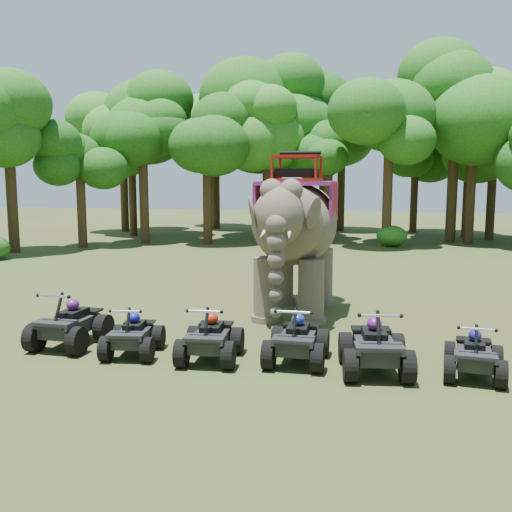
{
  "coord_description": "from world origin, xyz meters",
  "views": [
    {
      "loc": [
        3.2,
        -13.39,
        3.96
      ],
      "look_at": [
        0.0,
        1.2,
        1.9
      ],
      "focal_mm": 40.0,
      "sensor_mm": 36.0,
      "label": 1
    }
  ],
  "objects": [
    {
      "name": "tree_43",
      "position": [
        -1.02,
        29.01,
        5.16
      ],
      "size": [
        7.23,
        7.23,
        10.32
      ],
      "primitive_type": null,
      "color": "#195114",
      "rests_on": "ground"
    },
    {
      "name": "tree_42",
      "position": [
        0.24,
        29.67,
        4.45
      ],
      "size": [
        6.24,
        6.24,
        8.91
      ],
      "primitive_type": null,
      "color": "#195114",
      "rests_on": "ground"
    },
    {
      "name": "tree_48",
      "position": [
        -13.39,
        22.94,
        3.75
      ],
      "size": [
        5.25,
        5.25,
        7.5
      ],
      "primitive_type": null,
      "color": "#195114",
      "rests_on": "ground"
    },
    {
      "name": "tree_46",
      "position": [
        -12.68,
        23.15,
        4.97
      ],
      "size": [
        6.96,
        6.96,
        9.95
      ],
      "primitive_type": null,
      "color": "#195114",
      "rests_on": "ground"
    },
    {
      "name": "atv_3",
      "position": [
        1.52,
        -1.59,
        0.64
      ],
      "size": [
        1.27,
        1.74,
        1.28
      ],
      "primitive_type": null,
      "rotation": [
        0.0,
        0.0,
        0.0
      ],
      "color": "black",
      "rests_on": "ground"
    },
    {
      "name": "atv_5",
      "position": [
        5.1,
        -1.74,
        0.58
      ],
      "size": [
        1.29,
        1.67,
        1.15
      ],
      "primitive_type": null,
      "rotation": [
        0.0,
        0.0,
        -0.11
      ],
      "color": "black",
      "rests_on": "ground"
    },
    {
      "name": "tree_1",
      "position": [
        3.53,
        20.33,
        4.2
      ],
      "size": [
        5.88,
        5.88,
        8.41
      ],
      "primitive_type": null,
      "color": "#195114",
      "rests_on": "ground"
    },
    {
      "name": "tree_45",
      "position": [
        -3.77,
        25.27,
        4.72
      ],
      "size": [
        6.61,
        6.61,
        9.44
      ],
      "primitive_type": null,
      "color": "#195114",
      "rests_on": "ground"
    },
    {
      "name": "atv_2",
      "position": [
        -0.35,
        -1.84,
        0.63
      ],
      "size": [
        1.37,
        1.79,
        1.26
      ],
      "primitive_type": null,
      "rotation": [
        0.0,
        0.0,
        0.08
      ],
      "color": "black",
      "rests_on": "ground"
    },
    {
      "name": "ground",
      "position": [
        0.0,
        0.0,
        0.0
      ],
      "size": [
        110.0,
        110.0,
        0.0
      ],
      "primitive_type": "plane",
      "color": "#47381E",
      "rests_on": "ground"
    },
    {
      "name": "atv_0",
      "position": [
        -3.91,
        -1.53,
        0.68
      ],
      "size": [
        1.41,
        1.89,
        1.37
      ],
      "primitive_type": null,
      "rotation": [
        0.0,
        0.0,
        -0.03
      ],
      "color": "black",
      "rests_on": "ground"
    },
    {
      "name": "atv_4",
      "position": [
        3.16,
        -1.87,
        0.69
      ],
      "size": [
        1.61,
        2.04,
        1.38
      ],
      "primitive_type": null,
      "rotation": [
        0.0,
        0.0,
        0.14
      ],
      "color": "black",
      "rests_on": "ground"
    },
    {
      "name": "tree_35",
      "position": [
        -3.88,
        22.42,
        4.48
      ],
      "size": [
        6.27,
        6.27,
        8.96
      ],
      "primitive_type": null,
      "color": "#195114",
      "rests_on": "ground"
    },
    {
      "name": "tree_41",
      "position": [
        -4.33,
        24.91,
        5.46
      ],
      "size": [
        7.64,
        7.64,
        10.92
      ],
      "primitive_type": null,
      "color": "#195114",
      "rests_on": "ground"
    },
    {
      "name": "tree_30",
      "position": [
        -10.7,
        18.64,
        3.99
      ],
      "size": [
        5.58,
        5.58,
        7.98
      ],
      "primitive_type": null,
      "color": "#195114",
      "rests_on": "ground"
    },
    {
      "name": "tree_28",
      "position": [
        -15.81,
        13.26,
        4.19
      ],
      "size": [
        5.87,
        5.87,
        8.39
      ],
      "primitive_type": null,
      "color": "#195114",
      "rests_on": "ground"
    },
    {
      "name": "tree_38",
      "position": [
        10.05,
        25.5,
        4.03
      ],
      "size": [
        5.64,
        5.64,
        8.06
      ],
      "primitive_type": null,
      "color": "#195114",
      "rests_on": "ground"
    },
    {
      "name": "tree_2",
      "position": [
        8.43,
        23.06,
        4.8
      ],
      "size": [
        6.72,
        6.72,
        9.6
      ],
      "primitive_type": null,
      "color": "#195114",
      "rests_on": "ground"
    },
    {
      "name": "elephant",
      "position": [
        0.81,
        2.93,
        2.35
      ],
      "size": [
        2.53,
        5.63,
        4.71
      ],
      "primitive_type": null,
      "rotation": [
        0.0,
        0.0,
        -0.01
      ],
      "color": "brown",
      "rests_on": "ground"
    },
    {
      "name": "tree_31",
      "position": [
        -6.97,
        19.4,
        4.19
      ],
      "size": [
        5.87,
        5.87,
        8.39
      ],
      "primitive_type": null,
      "color": "#195114",
      "rests_on": "ground"
    },
    {
      "name": "tree_32",
      "position": [
        -4.05,
        22.99,
        4.89
      ],
      "size": [
        6.85,
        6.85,
        9.79
      ],
      "primitive_type": null,
      "color": "#195114",
      "rests_on": "ground"
    },
    {
      "name": "tree_36",
      "position": [
        -15.27,
        25.62,
        4.56
      ],
      "size": [
        6.38,
        6.38,
        9.12
      ],
      "primitive_type": null,
      "color": "#195114",
      "rests_on": "ground"
    },
    {
      "name": "tree_34",
      "position": [
        7.43,
        23.49,
        5.44
      ],
      "size": [
        7.62,
        7.62,
        10.89
      ],
      "primitive_type": null,
      "color": "#195114",
      "rests_on": "ground"
    },
    {
      "name": "tree_39",
      "position": [
        5.51,
        29.57,
        3.72
      ],
      "size": [
        5.21,
        5.21,
        7.44
      ],
      "primitive_type": null,
      "color": "#195114",
      "rests_on": "ground"
    },
    {
      "name": "tree_40",
      "position": [
        8.82,
        26.88,
        5.46
      ],
      "size": [
        7.64,
        7.64,
        10.92
      ],
      "primitive_type": null,
      "color": "#195114",
      "rests_on": "ground"
    },
    {
      "name": "tree_0",
      "position": [
        0.0,
        22.06,
        3.26
      ],
      "size": [
        4.57,
        4.57,
        6.52
      ],
      "primitive_type": null,
      "color": "#195114",
      "rests_on": "ground"
    },
    {
      "name": "tree_33",
      "position": [
        -9.39,
        29.42,
        5.24
      ],
      "size": [
        7.33,
        7.33,
        10.48
      ],
      "primitive_type": null,
      "color": "#195114",
      "rests_on": "ground"
    },
    {
      "name": "atv_1",
      "position": [
        -2.16,
        -1.84,
        0.58
      ],
      "size": [
        1.35,
        1.7,
        1.15
      ],
      "primitive_type": null,
      "rotation": [
        0.0,
        0.0,
        0.14
      ],
      "color": "black",
      "rests_on": "ground"
    },
    {
      "name": "tree_29",
      "position": [
        -13.36,
        16.01,
        3.4
      ],
      "size": [
        4.76,
        4.76,
        6.8
      ],
      "primitive_type": null,
      "color": "#195114",
      "rests_on": "ground"
    }
  ]
}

